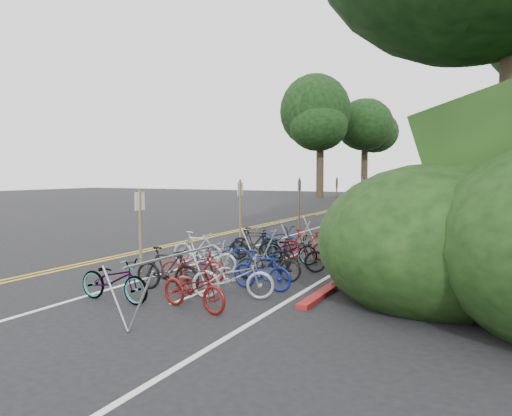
# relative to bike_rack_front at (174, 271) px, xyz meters

# --- Properties ---
(ground) EXTENTS (120.00, 120.00, 0.00)m
(ground) POSITION_rel_bike_rack_front_xyz_m (-3.53, 3.27, -0.84)
(ground) COLOR black
(ground) RESTS_ON ground
(road_markings) EXTENTS (7.47, 80.00, 0.01)m
(road_markings) POSITION_rel_bike_rack_front_xyz_m (-2.90, 13.36, -0.83)
(road_markings) COLOR gold
(road_markings) RESTS_ON ground
(red_curb) EXTENTS (0.25, 28.00, 0.10)m
(red_curb) POSITION_rel_bike_rack_front_xyz_m (2.17, 15.27, -0.79)
(red_curb) COLOR maroon
(red_curb) RESTS_ON ground
(bike_rack_front) EXTENTS (1.13, 2.90, 1.14)m
(bike_rack_front) POSITION_rel_bike_rack_front_xyz_m (0.00, 0.00, 0.00)
(bike_rack_front) COLOR #989A9F
(bike_rack_front) RESTS_ON ground
(bike_racks_rest) EXTENTS (1.14, 23.00, 1.17)m
(bike_racks_rest) POSITION_rel_bike_rack_front_xyz_m (-0.53, 16.27, 0.02)
(bike_racks_rest) COLOR #989A9F
(bike_racks_rest) RESTS_ON ground
(signpost_near) EXTENTS (0.08, 0.40, 2.31)m
(signpost_near) POSITION_rel_bike_rack_front_xyz_m (-3.22, 2.93, 0.49)
(signpost_near) COLOR brown
(signpost_near) RESTS_ON ground
(signposts_rest) EXTENTS (0.08, 18.40, 2.50)m
(signposts_rest) POSITION_rel_bike_rack_front_xyz_m (-2.93, 17.27, 0.59)
(signposts_rest) COLOR brown
(signposts_rest) RESTS_ON ground
(bike_front) EXTENTS (0.53, 1.68, 1.00)m
(bike_front) POSITION_rel_bike_rack_front_xyz_m (-2.37, 4.49, -0.33)
(bike_front) COLOR #9E9EA3
(bike_front) RESTS_ON ground
(bike_valet) EXTENTS (3.36, 9.79, 1.03)m
(bike_valet) POSITION_rel_bike_rack_front_xyz_m (-0.58, 3.71, -0.37)
(bike_valet) COLOR slate
(bike_valet) RESTS_ON ground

